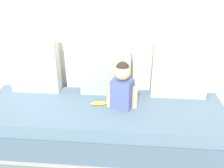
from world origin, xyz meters
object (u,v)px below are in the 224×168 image
Objects in this scene: throw_pillow_right at (180,71)px; couch at (103,123)px; banana at (99,103)px; throw_pillow_center at (106,73)px; toddler at (122,85)px; throw_pillow_left at (35,66)px.

couch is at bearing -157.98° from throw_pillow_right.
couch is 0.22m from banana.
throw_pillow_center is 0.35m from toddler.
toddler is (0.95, -0.29, -0.05)m from throw_pillow_left.
throw_pillow_right is (0.76, 0.00, 0.05)m from throw_pillow_center.
throw_pillow_center is 0.76m from throw_pillow_right.
toddler is at bearing -2.01° from banana.
toddler is at bearing -153.09° from throw_pillow_right.
couch is 4.68× the size of throw_pillow_center.
throw_pillow_right is at bearing 26.91° from toddler.
couch is at bearing -174.54° from toddler.
throw_pillow_right is at bearing 22.02° from couch.
throw_pillow_left reaches higher than throw_pillow_right.
throw_pillow_left reaches higher than banana.
throw_pillow_left is 0.82m from banana.
throw_pillow_center reaches higher than couch.
throw_pillow_right reaches higher than banana.
toddler is at bearing -56.64° from throw_pillow_center.
couch is 4.35× the size of throw_pillow_right.
throw_pillow_left is 1.23× the size of toddler.
couch is 4.30× the size of throw_pillow_left.
throw_pillow_left reaches higher than couch.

